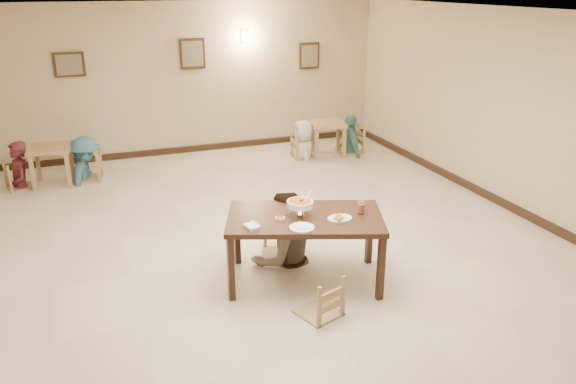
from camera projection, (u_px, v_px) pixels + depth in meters
name	position (u px, v px, depth m)	size (l,w,h in m)	color
floor	(270.00, 252.00, 7.39)	(10.00, 10.00, 0.00)	beige
ceiling	(267.00, 14.00, 6.33)	(10.00, 10.00, 0.00)	white
wall_back	(189.00, 79.00, 11.24)	(10.00, 10.00, 0.00)	beige
wall_right	(528.00, 116.00, 8.17)	(10.00, 10.00, 0.00)	beige
baseboard_back	(193.00, 149.00, 11.72)	(8.00, 0.06, 0.12)	black
baseboard_right	(513.00, 208.00, 8.67)	(0.06, 10.00, 0.12)	black
picture_a	(69.00, 65.00, 10.34)	(0.55, 0.04, 0.45)	#362211
picture_b	(192.00, 54.00, 11.06)	(0.50, 0.04, 0.60)	#362211
picture_c	(309.00, 56.00, 11.93)	(0.45, 0.04, 0.55)	#362211
wall_sconce	(246.00, 36.00, 11.31)	(0.16, 0.05, 0.22)	#FFD88C
main_table	(305.00, 223.00, 6.44)	(2.00, 1.54, 0.83)	#361E12
chair_far	(279.00, 222.00, 7.15)	(0.44, 0.44, 0.95)	tan
chair_near	(319.00, 277.00, 5.87)	(0.41, 0.41, 0.88)	tan
main_diner	(283.00, 193.00, 6.90)	(0.88, 0.69, 1.82)	gray
curry_warmer	(300.00, 204.00, 6.34)	(0.33, 0.30, 0.27)	silver
rice_plate_far	(302.00, 204.00, 6.73)	(0.29, 0.29, 0.07)	white
rice_plate_near	(302.00, 227.00, 6.08)	(0.28, 0.28, 0.06)	white
fried_plate	(340.00, 218.00, 6.31)	(0.29, 0.29, 0.06)	white
chili_dish	(280.00, 218.00, 6.33)	(0.11, 0.11, 0.02)	white
napkin_cutlery	(252.00, 226.00, 6.11)	(0.18, 0.27, 0.03)	white
drink_glass	(361.00, 208.00, 6.45)	(0.08, 0.08, 0.16)	white
bg_table_left	(51.00, 154.00, 9.67)	(0.75, 0.75, 0.68)	tan
bg_table_right	(328.00, 129.00, 11.32)	(0.82, 0.82, 0.68)	tan
bg_chair_ll	(17.00, 163.00, 9.55)	(0.42, 0.42, 0.90)	tan
bg_chair_lr	(84.00, 150.00, 9.90)	(0.51, 0.51, 1.09)	tan
bg_chair_rl	(304.00, 135.00, 11.20)	(0.44, 0.44, 0.93)	tan
bg_chair_rr	(351.00, 128.00, 11.50)	(0.49, 0.49, 1.05)	tan
bg_diner_a	(14.00, 142.00, 9.42)	(0.59, 0.39, 1.63)	#541D2B
bg_diner_b	(82.00, 137.00, 9.81)	(1.02, 0.59, 1.58)	teal
bg_diner_c	(304.00, 120.00, 11.09)	(0.75, 0.49, 1.53)	silver
bg_diner_d	(351.00, 115.00, 11.41)	(0.93, 0.39, 1.59)	teal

